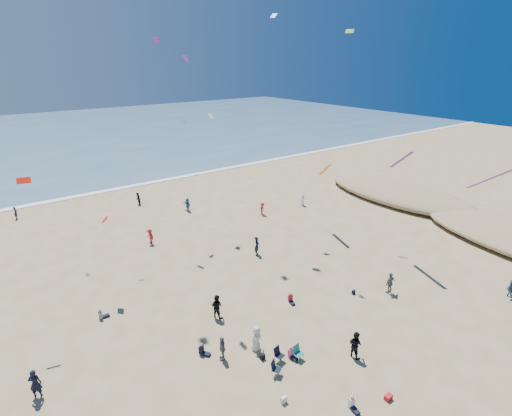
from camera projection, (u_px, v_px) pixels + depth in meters
ground at (312, 401)px, 22.55m from camera, size 220.00×220.00×0.00m
ocean at (28, 139)px, 93.62m from camera, size 220.00×100.00×0.06m
surf_line at (88, 194)px, 56.20m from camera, size 220.00×1.20×0.08m
standing_flyers at (239, 265)px, 35.49m from camera, size 34.53×43.57×1.90m
seated_group at (242, 338)px, 26.97m from camera, size 13.54×17.25×0.84m
chair_cluster at (285, 359)px, 25.02m from camera, size 2.74×1.57×1.00m
white_tote at (284, 400)px, 22.41m from camera, size 0.35×0.20×0.40m
black_backpack at (262, 357)px, 25.63m from camera, size 0.30×0.22×0.38m
cooler at (388, 397)px, 22.63m from camera, size 0.45×0.30×0.30m
navy_bag at (354, 292)px, 32.69m from camera, size 0.28×0.18×0.34m
kites_aloft at (284, 101)px, 32.90m from camera, size 43.44×41.23×25.49m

